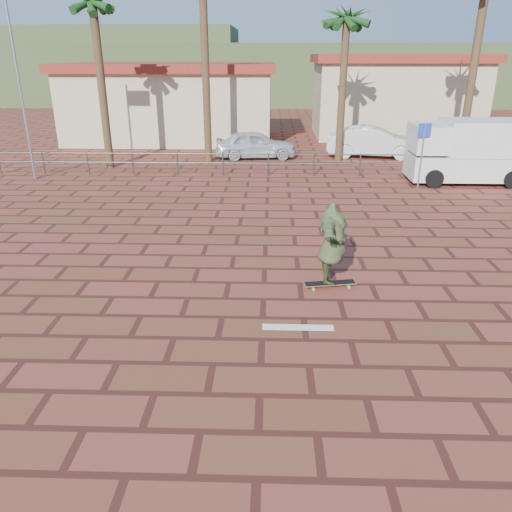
{
  "coord_description": "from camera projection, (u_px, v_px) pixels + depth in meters",
  "views": [
    {
      "loc": [
        0.15,
        -9.77,
        4.98
      ],
      "look_at": [
        -0.18,
        0.54,
        0.8
      ],
      "focal_mm": 35.0,
      "sensor_mm": 36.0,
      "label": 1
    }
  ],
  "objects": [
    {
      "name": "building_east",
      "position": [
        395.0,
        95.0,
        31.97
      ],
      "size": [
        10.6,
        6.6,
        5.0
      ],
      "color": "beige",
      "rests_on": "ground"
    },
    {
      "name": "building_west",
      "position": [
        172.0,
        102.0,
        30.62
      ],
      "size": [
        12.6,
        7.6,
        4.5
      ],
      "color": "beige",
      "rests_on": "ground"
    },
    {
      "name": "car_white",
      "position": [
        373.0,
        142.0,
        25.76
      ],
      "size": [
        4.91,
        2.3,
        1.56
      ],
      "primitive_type": "imported",
      "rotation": [
        0.0,
        0.0,
        1.43
      ],
      "color": "silver",
      "rests_on": "ground"
    },
    {
      "name": "palm_far_left",
      "position": [
        93.0,
        7.0,
        21.09
      ],
      "size": [
        2.4,
        2.4,
        8.25
      ],
      "color": "brown",
      "rests_on": "ground"
    },
    {
      "name": "hill_front",
      "position": [
        271.0,
        73.0,
        56.12
      ],
      "size": [
        70.0,
        18.0,
        6.0
      ],
      "primitive_type": "cube",
      "color": "#384C28",
      "rests_on": "ground"
    },
    {
      "name": "palm_center",
      "position": [
        347.0,
        22.0,
        22.79
      ],
      "size": [
        2.4,
        2.4,
        7.75
      ],
      "color": "brown",
      "rests_on": "ground"
    },
    {
      "name": "longboard",
      "position": [
        330.0,
        283.0,
        11.44
      ],
      "size": [
        1.23,
        0.47,
        0.12
      ],
      "rotation": [
        0.0,
        0.0,
        0.17
      ],
      "color": "olive",
      "rests_on": "ground"
    },
    {
      "name": "skateboarder",
      "position": [
        332.0,
        244.0,
        11.08
      ],
      "size": [
        0.9,
        2.4,
        1.9
      ],
      "primitive_type": "imported",
      "rotation": [
        0.0,
        0.0,
        1.46
      ],
      "color": "#3A4827",
      "rests_on": "longboard"
    },
    {
      "name": "ground",
      "position": [
        263.0,
        299.0,
        10.92
      ],
      "size": [
        120.0,
        120.0,
        0.0
      ],
      "primitive_type": "plane",
      "color": "brown",
      "rests_on": "ground"
    },
    {
      "name": "car_silver",
      "position": [
        256.0,
        145.0,
        25.51
      ],
      "size": [
        4.24,
        2.06,
        1.39
      ],
      "primitive_type": "imported",
      "rotation": [
        0.0,
        0.0,
        1.67
      ],
      "color": "silver",
      "rests_on": "ground"
    },
    {
      "name": "flagpole",
      "position": [
        19.0,
        64.0,
        19.66
      ],
      "size": [
        1.3,
        0.1,
        8.0
      ],
      "color": "gray",
      "rests_on": "ground"
    },
    {
      "name": "paint_stripe",
      "position": [
        298.0,
        327.0,
        9.79
      ],
      "size": [
        1.4,
        0.22,
        0.01
      ],
      "primitive_type": "cube",
      "color": "white",
      "rests_on": "ground"
    },
    {
      "name": "campervan",
      "position": [
        472.0,
        150.0,
        20.41
      ],
      "size": [
        4.93,
        2.21,
        2.54
      ],
      "rotation": [
        0.0,
        0.0,
        -0.01
      ],
      "color": "silver",
      "rests_on": "ground"
    },
    {
      "name": "guardrail",
      "position": [
        268.0,
        160.0,
        21.79
      ],
      "size": [
        24.06,
        0.06,
        1.0
      ],
      "color": "#47494F",
      "rests_on": "ground"
    },
    {
      "name": "hill_back",
      "position": [
        95.0,
        63.0,
        61.95
      ],
      "size": [
        35.0,
        14.0,
        8.0
      ],
      "primitive_type": "cube",
      "color": "#384C28",
      "rests_on": "ground"
    },
    {
      "name": "street_sign",
      "position": [
        423.0,
        143.0,
        19.35
      ],
      "size": [
        0.51,
        0.13,
        2.53
      ],
      "rotation": [
        0.0,
        0.0,
        0.17
      ],
      "color": "gray",
      "rests_on": "ground"
    }
  ]
}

